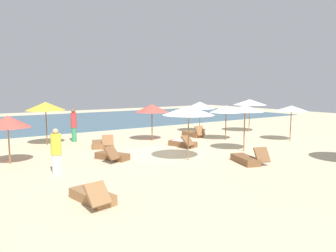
% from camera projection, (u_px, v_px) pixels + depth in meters
% --- Properties ---
extents(ground_plane, '(60.00, 60.00, 0.00)m').
position_uv_depth(ground_plane, '(164.00, 153.00, 15.44)').
color(ground_plane, beige).
extents(ocean_water, '(48.00, 16.00, 0.06)m').
position_uv_depth(ocean_water, '(59.00, 121.00, 29.31)').
color(ocean_water, '#3D6075').
rests_on(ocean_water, ground_plane).
extents(umbrella_0, '(1.82, 1.82, 2.25)m').
position_uv_depth(umbrella_0, '(245.00, 109.00, 15.67)').
color(umbrella_0, olive).
rests_on(umbrella_0, ground_plane).
extents(umbrella_1, '(1.94, 1.94, 2.04)m').
position_uv_depth(umbrella_1, '(226.00, 109.00, 19.07)').
color(umbrella_1, brown).
rests_on(umbrella_1, ground_plane).
extents(umbrella_2, '(2.06, 2.06, 2.32)m').
position_uv_depth(umbrella_2, '(46.00, 106.00, 17.35)').
color(umbrella_2, brown).
rests_on(umbrella_2, ground_plane).
extents(umbrella_3, '(1.76, 1.76, 1.98)m').
position_uv_depth(umbrella_3, '(8.00, 122.00, 13.06)').
color(umbrella_3, olive).
rests_on(umbrella_3, ground_plane).
extents(umbrella_4, '(2.20, 2.20, 2.34)m').
position_uv_depth(umbrella_4, '(189.00, 110.00, 13.67)').
color(umbrella_4, olive).
rests_on(umbrella_4, ground_plane).
extents(umbrella_5, '(2.14, 2.14, 2.10)m').
position_uv_depth(umbrella_5, '(200.00, 105.00, 22.60)').
color(umbrella_5, olive).
rests_on(umbrella_5, ground_plane).
extents(umbrella_6, '(1.84, 1.84, 2.05)m').
position_uv_depth(umbrella_6, '(291.00, 108.00, 18.78)').
color(umbrella_6, brown).
rests_on(umbrella_6, ground_plane).
extents(umbrella_7, '(1.98, 1.98, 2.12)m').
position_uv_depth(umbrella_7, '(152.00, 108.00, 18.87)').
color(umbrella_7, brown).
rests_on(umbrella_7, ground_plane).
extents(umbrella_8, '(2.29, 2.29, 2.26)m').
position_uv_depth(umbrella_8, '(250.00, 102.00, 22.59)').
color(umbrella_8, olive).
rests_on(umbrella_8, ground_plane).
extents(lounger_0, '(0.87, 1.76, 0.70)m').
position_uv_depth(lounger_0, '(93.00, 196.00, 8.86)').
color(lounger_0, olive).
rests_on(lounger_0, ground_plane).
extents(lounger_1, '(1.25, 1.78, 0.69)m').
position_uv_depth(lounger_1, '(112.00, 156.00, 14.04)').
color(lounger_1, brown).
rests_on(lounger_1, ground_plane).
extents(lounger_3, '(1.04, 1.80, 0.67)m').
position_uv_depth(lounger_3, '(183.00, 143.00, 17.12)').
color(lounger_3, brown).
rests_on(lounger_3, ground_plane).
extents(lounger_4, '(1.16, 1.79, 0.68)m').
position_uv_depth(lounger_4, '(99.00, 144.00, 16.94)').
color(lounger_4, brown).
rests_on(lounger_4, ground_plane).
extents(lounger_5, '(1.10, 1.76, 0.72)m').
position_uv_depth(lounger_5, '(247.00, 159.00, 13.37)').
color(lounger_5, brown).
rests_on(lounger_5, ground_plane).
extents(lounger_6, '(0.65, 1.68, 0.73)m').
position_uv_depth(lounger_6, '(193.00, 134.00, 20.60)').
color(lounger_6, brown).
rests_on(lounger_6, ground_plane).
extents(person_0, '(0.41, 0.41, 1.89)m').
position_uv_depth(person_0, '(74.00, 125.00, 18.53)').
color(person_0, '#338C59').
rests_on(person_0, ground_plane).
extents(person_2, '(0.44, 0.44, 1.65)m').
position_uv_depth(person_2, '(56.00, 151.00, 11.68)').
color(person_2, white).
rests_on(person_2, ground_plane).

